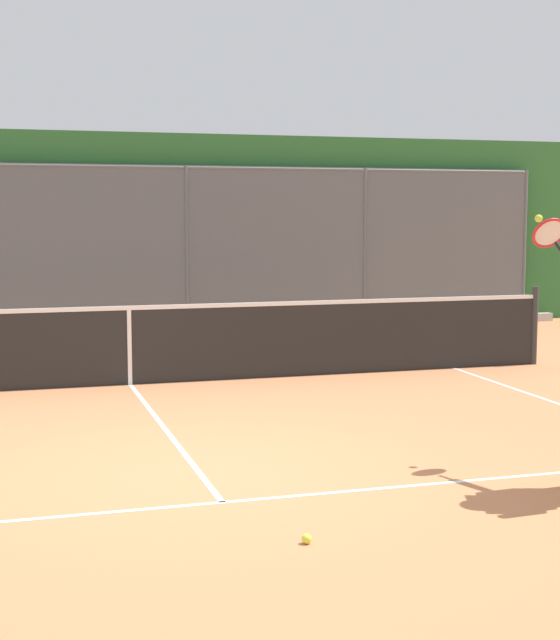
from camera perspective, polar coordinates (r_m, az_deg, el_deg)
The scene contains 5 objects.
ground_plane at distance 7.85m, azimuth -4.95°, elevation -8.96°, with size 60.00×60.00×0.00m, color #C67A4C.
court_line_markings at distance 6.66m, azimuth -2.71°, elevation -11.75°, with size 8.70×9.03×0.01m.
fence_backdrop at distance 16.96m, azimuth -11.47°, elevation 5.05°, with size 19.42×1.37×3.44m.
tennis_net at distance 11.68m, azimuth -8.98°, elevation -1.44°, with size 11.18×0.09×1.07m.
tennis_ball_mid_court at distance 6.18m, azimuth 1.60°, elevation -12.91°, with size 0.07×0.07×0.07m, color #D6E042.
Camera 1 is at (1.50, 7.41, 2.08)m, focal length 53.62 mm.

